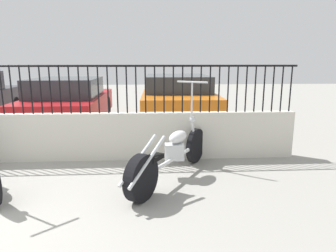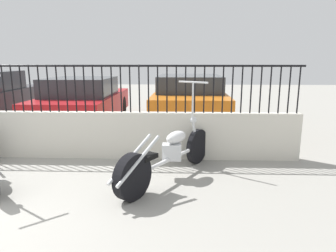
{
  "view_description": "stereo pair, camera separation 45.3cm",
  "coord_description": "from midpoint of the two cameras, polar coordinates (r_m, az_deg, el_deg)",
  "views": [
    {
      "loc": [
        2.16,
        -2.67,
        1.7
      ],
      "look_at": [
        2.43,
        1.96,
        0.7
      ],
      "focal_mm": 32.0,
      "sensor_mm": 36.0,
      "label": 1
    },
    {
      "loc": [
        2.61,
        -2.67,
        1.7
      ],
      "look_at": [
        2.43,
        1.96,
        0.7
      ],
      "focal_mm": 32.0,
      "sensor_mm": 36.0,
      "label": 2
    }
  ],
  "objects": [
    {
      "name": "car_red",
      "position": [
        8.35,
        -19.91,
        4.26
      ],
      "size": [
        1.8,
        3.92,
        1.29
      ],
      "rotation": [
        0.0,
        0.0,
        1.58
      ],
      "color": "black",
      "rests_on": "ground_plane"
    },
    {
      "name": "low_wall",
      "position": [
        5.82,
        -27.47,
        -2.0
      ],
      "size": [
        9.41,
        0.18,
        0.83
      ],
      "color": "beige",
      "rests_on": "ground_plane"
    },
    {
      "name": "motorcycle_white",
      "position": [
        4.3,
        -2.89,
        -5.9
      ],
      "size": [
        1.35,
        2.04,
        1.41
      ],
      "rotation": [
        0.0,
        0.0,
        1.01
      ],
      "color": "black",
      "rests_on": "ground_plane"
    },
    {
      "name": "car_orange",
      "position": [
        8.23,
        0.07,
        5.14
      ],
      "size": [
        1.86,
        4.49,
        1.35
      ],
      "rotation": [
        0.0,
        0.0,
        1.55
      ],
      "color": "black",
      "rests_on": "ground_plane"
    },
    {
      "name": "fence_railing",
      "position": [
        5.68,
        -28.41,
        7.27
      ],
      "size": [
        9.41,
        0.04,
        0.82
      ],
      "color": "black",
      "rests_on": "low_wall"
    }
  ]
}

